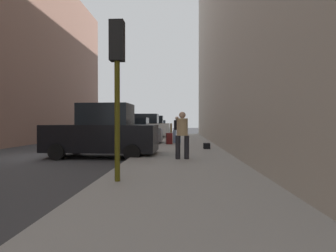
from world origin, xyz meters
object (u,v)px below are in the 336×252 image
object	(u,v)px
parked_silver_sedan	(158,127)
pedestrian_in_tan_coat	(182,133)
parked_gray_coupe	(131,132)
duffel_bag	(207,146)
parked_bronze_suv	(153,126)
fire_hydrant	(155,140)
traffic_light	(117,65)
parked_black_suv	(103,133)
parked_white_van	(145,127)
rolling_suitcase	(169,138)
pedestrian_in_jeans	(177,128)

from	to	relation	value
parked_silver_sedan	pedestrian_in_tan_coat	bearing A→B (deg)	-83.06
parked_gray_coupe	duffel_bag	world-z (taller)	parked_gray_coupe
parked_bronze_suv	fire_hydrant	world-z (taller)	parked_bronze_suv
parked_gray_coupe	pedestrian_in_tan_coat	world-z (taller)	pedestrian_in_tan_coat
fire_hydrant	pedestrian_in_tan_coat	xyz separation A→B (m)	(1.53, -5.20, 0.61)
parked_gray_coupe	traffic_light	distance (m)	11.51
parked_bronze_suv	traffic_light	xyz separation A→B (m)	(1.85, -24.47, 1.73)
parked_black_suv	fire_hydrant	xyz separation A→B (m)	(1.80, 3.84, -0.54)
parked_gray_coupe	parked_white_van	world-z (taller)	parked_white_van
parked_white_van	rolling_suitcase	size ratio (longest dim) A/B	4.47
parked_black_suv	fire_hydrant	world-z (taller)	parked_black_suv
fire_hydrant	rolling_suitcase	world-z (taller)	rolling_suitcase
parked_gray_coupe	fire_hydrant	bearing A→B (deg)	-52.40
parked_bronze_suv	pedestrian_in_jeans	xyz separation A→B (m)	(3.03, -13.44, 0.07)
parked_bronze_suv	traffic_light	distance (m)	24.60
parked_gray_coupe	duffel_bag	bearing A→B (deg)	-39.38
pedestrian_in_jeans	pedestrian_in_tan_coat	bearing A→B (deg)	-87.63
parked_gray_coupe	parked_white_van	xyz separation A→B (m)	(-0.00, 6.69, 0.18)
pedestrian_in_tan_coat	rolling_suitcase	world-z (taller)	pedestrian_in_tan_coat
rolling_suitcase	pedestrian_in_tan_coat	bearing A→B (deg)	-83.27
parked_gray_coupe	duffel_bag	distance (m)	5.95
parked_white_van	parked_silver_sedan	distance (m)	13.17
pedestrian_in_tan_coat	parked_gray_coupe	bearing A→B (deg)	113.84
parked_silver_sedan	fire_hydrant	distance (m)	22.27
parked_silver_sedan	rolling_suitcase	size ratio (longest dim) A/B	4.09
parked_black_suv	pedestrian_in_jeans	world-z (taller)	parked_black_suv
parked_gray_coupe	duffel_bag	size ratio (longest dim) A/B	9.58
parked_silver_sedan	parked_gray_coupe	bearing A→B (deg)	-90.00
parked_gray_coupe	traffic_light	bearing A→B (deg)	-80.60
parked_white_van	pedestrian_in_tan_coat	bearing A→B (deg)	-76.82
parked_gray_coupe	parked_white_van	distance (m)	6.69
parked_silver_sedan	pedestrian_in_tan_coat	world-z (taller)	pedestrian_in_tan_coat
fire_hydrant	duffel_bag	size ratio (longest dim) A/B	1.60
parked_silver_sedan	pedestrian_in_jeans	world-z (taller)	pedestrian_in_jeans
parked_white_van	duffel_bag	world-z (taller)	parked_white_van
traffic_light	duffel_bag	bearing A→B (deg)	69.87
parked_gray_coupe	fire_hydrant	xyz separation A→B (m)	(1.80, -2.34, -0.35)
parked_black_suv	parked_gray_coupe	size ratio (longest dim) A/B	1.10
parked_black_suv	rolling_suitcase	xyz separation A→B (m)	(2.56, 5.23, -0.54)
rolling_suitcase	parked_gray_coupe	bearing A→B (deg)	159.59
pedestrian_in_jeans	rolling_suitcase	world-z (taller)	pedestrian_in_jeans
fire_hydrant	duffel_bag	world-z (taller)	fire_hydrant
parked_gray_coupe	parked_silver_sedan	distance (m)	19.86
parked_white_van	duffel_bag	distance (m)	11.44
parked_silver_sedan	rolling_suitcase	distance (m)	20.97
parked_black_suv	parked_bronze_suv	xyz separation A→B (m)	(0.00, 19.46, 0.00)
parked_gray_coupe	duffel_bag	xyz separation A→B (m)	(4.58, -3.76, -0.56)
parked_bronze_suv	parked_black_suv	bearing A→B (deg)	-90.00
traffic_light	parked_silver_sedan	bearing A→B (deg)	93.42
parked_silver_sedan	pedestrian_in_jeans	xyz separation A→B (m)	(3.03, -20.03, 0.26)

